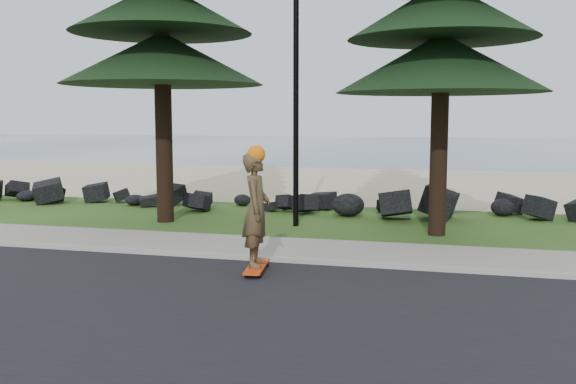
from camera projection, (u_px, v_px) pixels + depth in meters
The scene contains 9 objects.
ground at pixel (258, 251), 13.20m from camera, with size 160.00×160.00×0.00m, color #334D18.
road at pixel (162, 315), 8.87m from camera, with size 160.00×7.00×0.02m, color black.
kerb at pixel (245, 258), 12.33m from camera, with size 160.00×0.20×0.10m, color #A8A697.
sidewalk at pixel (261, 247), 13.38m from camera, with size 160.00×2.00×0.08m, color #A19B86.
beach_sand at pixel (360, 182), 27.13m from camera, with size 160.00×15.00×0.01m, color #CFBB8A.
ocean at pixel (414, 146), 62.22m from camera, with size 160.00×58.00×0.01m, color #3E6177.
seawall_boulders at pixel (316, 212), 18.58m from camera, with size 60.00×2.40×1.10m, color black, non-canonical shape.
lamp_post at pixel (296, 60), 15.80m from camera, with size 0.25×0.14×8.14m.
skateboarder at pixel (256, 210), 11.21m from camera, with size 0.58×1.23×2.23m.
Camera 1 is at (3.86, -12.40, 2.73)m, focal length 40.00 mm.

